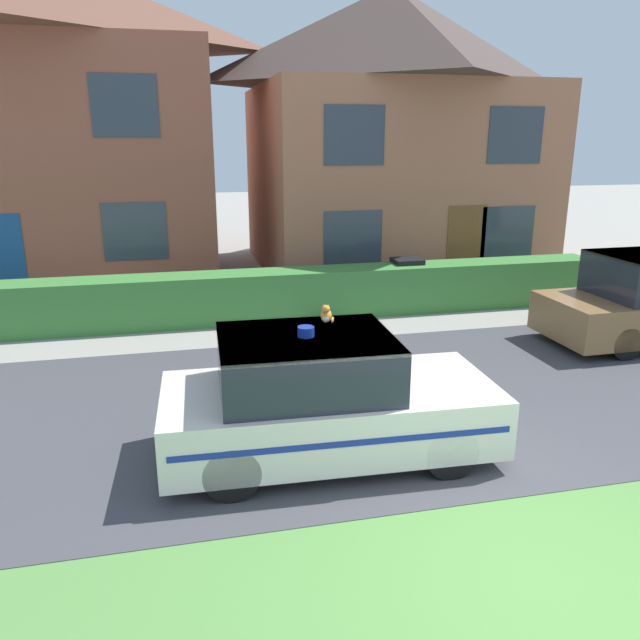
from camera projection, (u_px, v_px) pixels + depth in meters
name	position (u px, v px, depth m)	size (l,w,h in m)	color
ground_plane	(547.00, 584.00, 5.34)	(80.00, 80.00, 0.00)	gray
road_strip	(389.00, 397.00, 9.15)	(28.00, 5.66, 0.01)	#424247
lawn_verge	(556.00, 595.00, 5.20)	(28.00, 2.80, 0.01)	#568C42
garden_hedge	(261.00, 296.00, 12.94)	(15.12, 0.86, 1.01)	#3D7F38
police_car	(323.00, 399.00, 7.32)	(3.95, 1.90, 1.61)	black
cat	(326.00, 315.00, 7.15)	(0.21, 0.24, 0.24)	orange
house_left	(41.00, 120.00, 15.73)	(8.56, 6.52, 8.00)	#93513D
house_right	(389.00, 131.00, 17.40)	(7.55, 7.13, 7.53)	#A86B4C
wheelie_bin	(406.00, 283.00, 13.79)	(0.62, 0.59, 1.12)	black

